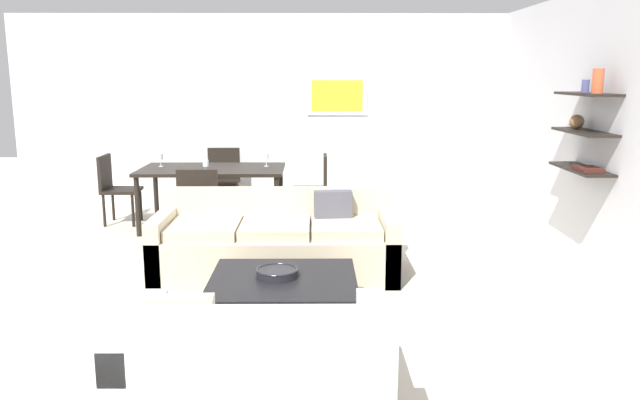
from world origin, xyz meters
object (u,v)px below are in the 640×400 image
(dining_chair_foot, at_px, (200,202))
(dining_chair_right_far, at_px, (316,184))
(dining_chair_head, at_px, (223,176))
(wine_glass_foot, at_px, (206,164))
(wine_glass_right_far, at_px, (266,157))
(coffee_table, at_px, (283,302))
(dining_chair_left_far, at_px, (114,185))
(dining_table, at_px, (212,173))
(loveseat_white, at_px, (255,372))
(decorative_bowl, at_px, (277,272))
(sofa_beige, at_px, (277,244))
(wine_glass_left_far, at_px, (160,157))

(dining_chair_foot, distance_m, dining_chair_right_far, 1.70)
(dining_chair_head, height_order, wine_glass_foot, wine_glass_foot)
(wine_glass_right_far, bearing_deg, coffee_table, -83.64)
(dining_chair_left_far, xyz_separation_m, wine_glass_foot, (1.28, -0.66, 0.36))
(dining_table, distance_m, wine_glass_right_far, 0.70)
(loveseat_white, height_order, dining_table, loveseat_white)
(decorative_bowl, xyz_separation_m, dining_table, (-0.98, 3.12, 0.27))
(coffee_table, bearing_deg, dining_chair_foot, 114.47)
(coffee_table, height_order, dining_table, dining_table)
(dining_chair_right_far, height_order, wine_glass_foot, wine_glass_foot)
(dining_chair_foot, bearing_deg, loveseat_white, -75.43)
(loveseat_white, height_order, dining_chair_head, dining_chair_head)
(wine_glass_right_far, bearing_deg, dining_chair_right_far, 9.09)
(decorative_bowl, distance_m, wine_glass_right_far, 3.29)
(coffee_table, height_order, decorative_bowl, decorative_bowl)
(dining_chair_right_far, bearing_deg, sofa_beige, -100.33)
(dining_chair_head, relative_size, wine_glass_foot, 5.62)
(coffee_table, bearing_deg, dining_table, 108.00)
(sofa_beige, distance_m, dining_table, 2.12)
(sofa_beige, relative_size, decorative_bowl, 6.99)
(coffee_table, xyz_separation_m, decorative_bowl, (-0.04, 0.03, 0.23))
(decorative_bowl, bearing_deg, dining_table, 107.40)
(loveseat_white, height_order, dining_chair_right_far, dining_chair_right_far)
(sofa_beige, bearing_deg, dining_chair_right_far, 79.67)
(loveseat_white, bearing_deg, dining_chair_left_far, 115.18)
(wine_glass_left_far, bearing_deg, dining_chair_right_far, 2.95)
(sofa_beige, height_order, dining_chair_left_far, dining_chair_left_far)
(dining_table, xyz_separation_m, dining_chair_head, (0.00, 0.90, -0.18))
(dining_chair_foot, height_order, wine_glass_left_far, wine_glass_left_far)
(sofa_beige, bearing_deg, dining_table, 115.53)
(coffee_table, distance_m, wine_glass_left_far, 3.74)
(dining_chair_foot, bearing_deg, sofa_beige, -47.52)
(decorative_bowl, distance_m, dining_table, 3.28)
(loveseat_white, bearing_deg, sofa_beige, 90.74)
(dining_table, distance_m, dining_chair_foot, 0.92)
(dining_chair_head, bearing_deg, wine_glass_foot, -90.00)
(dining_chair_foot, height_order, wine_glass_right_far, wine_glass_right_far)
(dining_chair_left_far, height_order, dining_chair_head, same)
(coffee_table, bearing_deg, dining_chair_left_far, 124.38)
(dining_chair_head, bearing_deg, dining_chair_foot, -90.00)
(loveseat_white, distance_m, wine_glass_left_far, 4.91)
(dining_chair_foot, xyz_separation_m, dining_chair_right_far, (1.28, 1.12, 0.00))
(coffee_table, xyz_separation_m, dining_chair_right_far, (0.26, 3.37, 0.31))
(sofa_beige, distance_m, dining_chair_foot, 1.35)
(dining_chair_head, relative_size, dining_chair_right_far, 1.00)
(dining_table, relative_size, wine_glass_right_far, 10.38)
(sofa_beige, height_order, dining_table, sofa_beige)
(decorative_bowl, height_order, wine_glass_left_far, wine_glass_left_far)
(wine_glass_foot, distance_m, wine_glass_right_far, 0.86)
(sofa_beige, height_order, loveseat_white, same)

